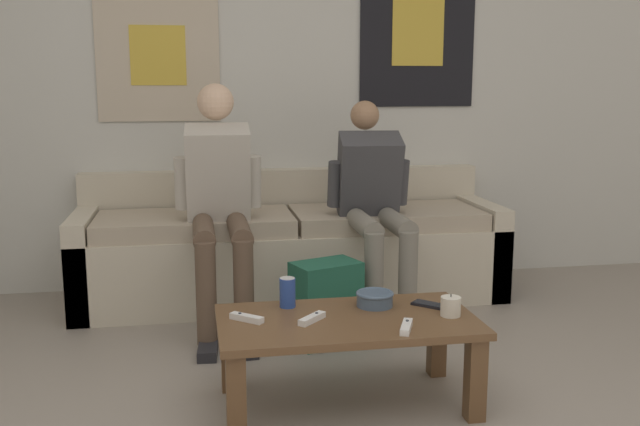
{
  "coord_description": "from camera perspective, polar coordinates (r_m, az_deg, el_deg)",
  "views": [
    {
      "loc": [
        -0.43,
        -1.7,
        1.28
      ],
      "look_at": [
        0.14,
        1.48,
        0.68
      ],
      "focal_mm": 40.0,
      "sensor_mm": 36.0,
      "label": 1
    }
  ],
  "objects": [
    {
      "name": "backpack",
      "position": [
        3.54,
        0.56,
        -7.37
      ],
      "size": [
        0.37,
        0.31,
        0.41
      ],
      "color": "#1E5642",
      "rests_on": "ground_plane"
    },
    {
      "name": "person_seated_adult",
      "position": [
        3.79,
        -8.05,
        1.48
      ],
      "size": [
        0.47,
        0.92,
        1.27
      ],
      "color": "brown",
      "rests_on": "ground_plane"
    },
    {
      "name": "cell_phone",
      "position": [
        3.02,
        8.69,
        -7.24
      ],
      "size": [
        0.14,
        0.14,
        0.01
      ],
      "color": "black",
      "rests_on": "coffee_table"
    },
    {
      "name": "coffee_table",
      "position": [
        2.86,
        2.17,
        -9.63
      ],
      "size": [
        1.02,
        0.55,
        0.36
      ],
      "color": "brown",
      "rests_on": "ground_plane"
    },
    {
      "name": "wall_back",
      "position": [
        4.52,
        -4.81,
        10.37
      ],
      "size": [
        10.0,
        0.07,
        2.55
      ],
      "color": "silver",
      "rests_on": "ground_plane"
    },
    {
      "name": "ceramic_bowl",
      "position": [
        2.98,
        4.4,
        -6.8
      ],
      "size": [
        0.16,
        0.16,
        0.06
      ],
      "color": "#475B75",
      "rests_on": "coffee_table"
    },
    {
      "name": "couch",
      "position": [
        4.28,
        -2.35,
        -3.01
      ],
      "size": [
        2.49,
        0.74,
        0.74
      ],
      "color": "beige",
      "rests_on": "ground_plane"
    },
    {
      "name": "game_controller_far_center",
      "position": [
        2.72,
        6.93,
        -9.03
      ],
      "size": [
        0.09,
        0.15,
        0.03
      ],
      "color": "white",
      "rests_on": "coffee_table"
    },
    {
      "name": "pillar_candle",
      "position": [
        2.9,
        10.41,
        -7.36
      ],
      "size": [
        0.08,
        0.08,
        0.09
      ],
      "color": "silver",
      "rests_on": "coffee_table"
    },
    {
      "name": "person_seated_teen",
      "position": [
        3.93,
        4.36,
        1.11
      ],
      "size": [
        0.47,
        0.87,
        1.17
      ],
      "color": "gray",
      "rests_on": "ground_plane"
    },
    {
      "name": "drink_can_blue",
      "position": [
        2.96,
        -2.62,
        -6.37
      ],
      "size": [
        0.07,
        0.07,
        0.12
      ],
      "color": "#28479E",
      "rests_on": "coffee_table"
    },
    {
      "name": "game_controller_near_right",
      "position": [
        2.81,
        -5.89,
        -8.35
      ],
      "size": [
        0.13,
        0.12,
        0.03
      ],
      "color": "white",
      "rests_on": "coffee_table"
    },
    {
      "name": "game_controller_near_left",
      "position": [
        2.79,
        -0.64,
        -8.45
      ],
      "size": [
        0.12,
        0.13,
        0.03
      ],
      "color": "white",
      "rests_on": "coffee_table"
    }
  ]
}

